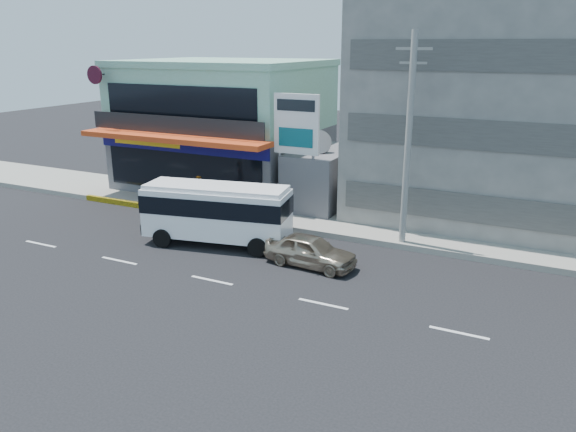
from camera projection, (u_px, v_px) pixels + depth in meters
The scene contains 11 objects.
ground at pixel (212, 280), 23.27m from camera, with size 120.00×120.00×0.00m, color black.
sidewalk at pixel (394, 229), 29.27m from camera, with size 70.00×5.00×0.30m, color gray.
shop_building at pixel (225, 128), 37.43m from camera, with size 12.40×11.70×8.00m.
concrete_building at pixel (521, 91), 29.86m from camera, with size 16.00×12.00×14.00m, color gray.
gap_structure at pixel (324, 179), 33.05m from camera, with size 3.00×6.00×3.50m, color #4E4D53.
satellite_dish at pixel (318, 151), 31.65m from camera, with size 1.50×1.50×0.15m, color slate.
billboard at pixel (296, 131), 29.92m from camera, with size 2.60×0.18×6.90m.
utility_pole_near at pixel (408, 141), 25.57m from camera, with size 1.60×0.30×10.00m.
minibus at pixel (217, 209), 26.99m from camera, with size 7.37×3.55×2.96m.
sedan at pixel (310, 251), 24.62m from camera, with size 1.67×4.14×1.41m, color tan.
motorcycle_rider at pixel (201, 205), 31.06m from camera, with size 2.05×1.09×2.49m.
Camera 1 is at (12.29, -17.86, 9.42)m, focal length 35.00 mm.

